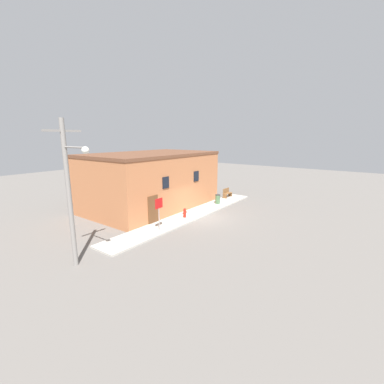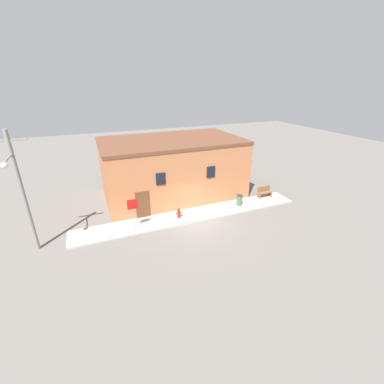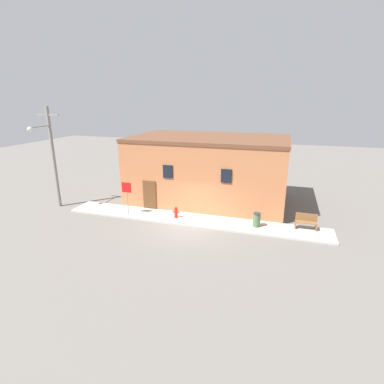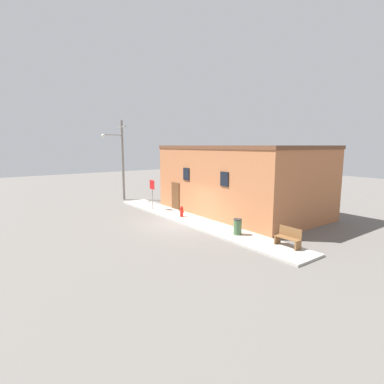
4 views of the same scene
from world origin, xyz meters
name	(u,v)px [view 3 (image 3 of 4)]	position (x,y,z in m)	size (l,w,h in m)	color
ground_plane	(187,227)	(0.00, 0.00, 0.00)	(80.00, 80.00, 0.00)	#66605B
sidewalk	(192,220)	(0.00, 1.05, 0.06)	(17.67, 2.10, 0.12)	#B2ADA3
brick_building	(209,169)	(-0.03, 5.61, 2.53)	(11.80, 7.16, 5.05)	#B26B42
fire_hydrant	(176,212)	(-1.11, 0.96, 0.50)	(0.48, 0.23, 0.76)	red
stop_sign	(127,192)	(-4.49, 0.54, 1.73)	(0.70, 0.06, 2.29)	gray
bench	(306,222)	(7.15, 1.65, 0.56)	(1.27, 0.44, 0.95)	brown
trash_bin	(257,220)	(4.22, 1.08, 0.57)	(0.48, 0.48, 0.90)	#426642
utility_pole	(52,154)	(-10.44, 0.64, 4.01)	(1.80, 2.02, 7.32)	gray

